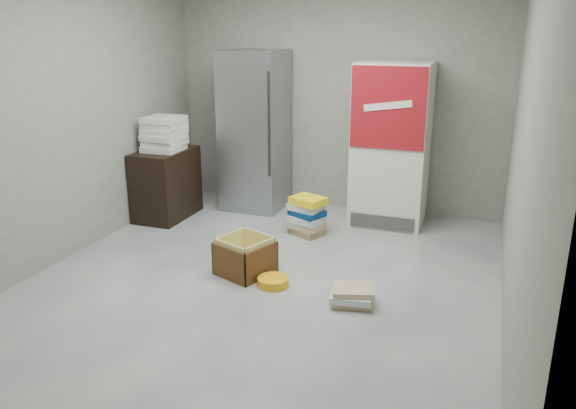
# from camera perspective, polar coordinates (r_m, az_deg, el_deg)

# --- Properties ---
(ground) EXTENTS (5.00, 5.00, 0.00)m
(ground) POSITION_cam_1_polar(r_m,az_deg,el_deg) (4.92, -3.25, -8.37)
(ground) COLOR beige
(ground) RESTS_ON ground
(room_shell) EXTENTS (4.04, 5.04, 2.82)m
(room_shell) POSITION_cam_1_polar(r_m,az_deg,el_deg) (4.44, -3.66, 12.97)
(room_shell) COLOR gray
(room_shell) RESTS_ON ground
(steel_fridge) EXTENTS (0.70, 0.72, 1.90)m
(steel_fridge) POSITION_cam_1_polar(r_m,az_deg,el_deg) (6.85, -3.34, 7.44)
(steel_fridge) COLOR #95979C
(steel_fridge) RESTS_ON ground
(coke_cooler) EXTENTS (0.80, 0.73, 1.80)m
(coke_cooler) POSITION_cam_1_polar(r_m,az_deg,el_deg) (6.39, 10.46, 6.03)
(coke_cooler) COLOR silver
(coke_cooler) RESTS_ON ground
(wood_shelf) EXTENTS (0.50, 0.80, 0.80)m
(wood_shelf) POSITION_cam_1_polar(r_m,az_deg,el_deg) (6.72, -12.25, 2.06)
(wood_shelf) COLOR black
(wood_shelf) RESTS_ON ground
(supply_box_stack) EXTENTS (0.43, 0.45, 0.39)m
(supply_box_stack) POSITION_cam_1_polar(r_m,az_deg,el_deg) (6.58, -12.47, 7.05)
(supply_box_stack) COLOR white
(supply_box_stack) RESTS_ON wood_shelf
(phonebook_stack_main) EXTENTS (0.43, 0.39, 0.42)m
(phonebook_stack_main) POSITION_cam_1_polar(r_m,az_deg,el_deg) (6.05, 1.94, -1.14)
(phonebook_stack_main) COLOR #8A6D4B
(phonebook_stack_main) RESTS_ON ground
(phonebook_stack_side) EXTENTS (0.39, 0.35, 0.15)m
(phonebook_stack_side) POSITION_cam_1_polar(r_m,az_deg,el_deg) (4.63, 6.52, -9.21)
(phonebook_stack_side) COLOR tan
(phonebook_stack_side) RESTS_ON ground
(cardboard_box) EXTENTS (0.55, 0.55, 0.35)m
(cardboard_box) POSITION_cam_1_polar(r_m,az_deg,el_deg) (5.13, -4.37, -5.53)
(cardboard_box) COLOR yellow
(cardboard_box) RESTS_ON ground
(bucket_lid) EXTENTS (0.31, 0.31, 0.07)m
(bucket_lid) POSITION_cam_1_polar(r_m,az_deg,el_deg) (4.93, -1.51, -7.83)
(bucket_lid) COLOR #E8A110
(bucket_lid) RESTS_ON ground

